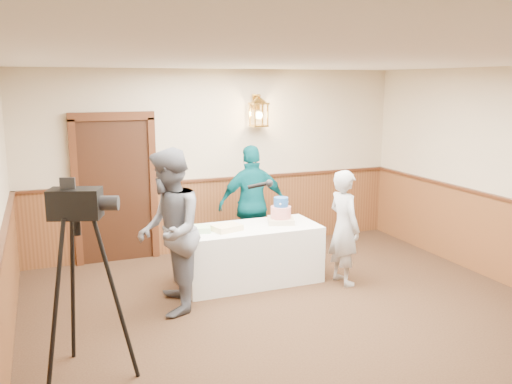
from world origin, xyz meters
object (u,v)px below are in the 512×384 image
Objects in this scene: sheet_cake_yellow at (227,228)px; interviewer at (169,232)px; baker at (344,227)px; sheet_cake_green at (198,229)px; display_table at (250,254)px; tv_camera_rig at (82,296)px; tiered_cake at (281,213)px; assistant_p at (253,204)px.

interviewer is at bearing -150.28° from sheet_cake_yellow.
baker is at bearing -16.77° from sheet_cake_yellow.
sheet_cake_yellow is at bearing -12.20° from sheet_cake_green.
display_table is 2.83m from tv_camera_rig.
sheet_cake_yellow is 1.15× the size of sheet_cake_green.
tv_camera_rig is at bearing 105.28° from baker.
display_table is 5.95× the size of sheet_cake_green.
baker is 0.87× the size of tv_camera_rig.
tv_camera_rig reaches higher than tiered_cake.
display_table is at bearing -176.05° from tiered_cake.
baker is at bearing 103.70° from interviewer.
display_table is 1.04× the size of tv_camera_rig.
interviewer is at bearing 67.07° from tv_camera_rig.
interviewer is 1.26× the size of baker.
baker is (2.30, 0.04, -0.19)m from interviewer.
sheet_cake_yellow reaches higher than sheet_cake_green.
interviewer is at bearing -131.43° from sheet_cake_green.
tv_camera_rig is at bearing -147.10° from tiered_cake.
tiered_cake is 1.15m from sheet_cake_green.
display_table is at bearing 126.94° from interviewer.
tv_camera_rig reaches higher than sheet_cake_yellow.
sheet_cake_green is (-0.70, 0.02, 0.41)m from display_table.
sheet_cake_yellow is (-0.34, -0.06, 0.41)m from display_table.
sheet_cake_green is at bearing 67.17° from tv_camera_rig.
interviewer reaches higher than assistant_p.
assistant_p reaches higher than tiered_cake.
baker is (1.11, -0.49, 0.38)m from display_table.
display_table is at bearing 61.44° from baker.
tiered_cake is 3.19m from tv_camera_rig.
tv_camera_rig is (-2.56, -2.45, -0.09)m from assistant_p.
assistant_p is (0.33, 0.75, 0.49)m from display_table.
sheet_cake_yellow is at bearing 132.32° from interviewer.
sheet_cake_yellow is 1.05m from assistant_p.
sheet_cake_green is at bearing 69.51° from baker.
tiered_cake is at bearing 0.52° from sheet_cake_green.
display_table is 1.43m from interviewer.
tv_camera_rig is (-1.04, -1.16, -0.17)m from interviewer.
baker is 0.87× the size of assistant_p.
tv_camera_rig is (-2.68, -1.73, -0.11)m from tiered_cake.
tiered_cake is at bearing 121.75° from interviewer.
sheet_cake_yellow is 2.50m from tv_camera_rig.
baker is (1.81, -0.52, -0.03)m from sheet_cake_green.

